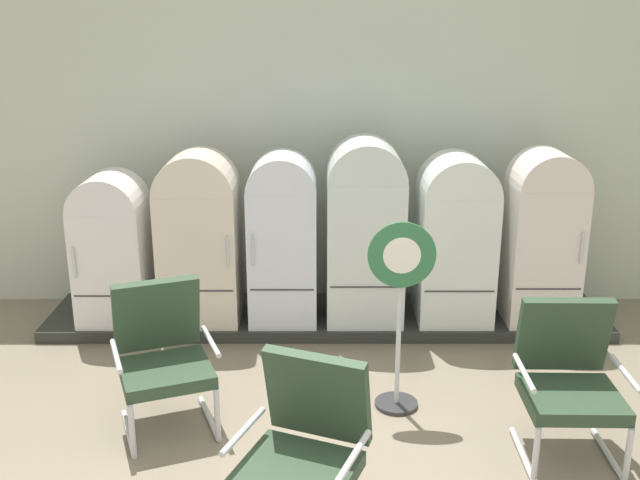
# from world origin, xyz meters

# --- Properties ---
(back_wall) EXTENTS (11.76, 0.12, 3.16)m
(back_wall) POSITION_xyz_m (0.00, 3.66, 1.60)
(back_wall) COLOR silver
(back_wall) RESTS_ON ground
(display_plinth) EXTENTS (5.15, 0.95, 0.10)m
(display_plinth) POSITION_xyz_m (0.00, 3.02, 0.05)
(display_plinth) COLOR #2D2F2A
(display_plinth) RESTS_ON ground
(refrigerator_0) EXTENTS (0.62, 0.63, 1.35)m
(refrigerator_0) POSITION_xyz_m (-1.92, 2.89, 0.82)
(refrigerator_0) COLOR white
(refrigerator_0) RESTS_ON display_plinth
(refrigerator_1) EXTENTS (0.70, 0.63, 1.55)m
(refrigerator_1) POSITION_xyz_m (-1.14, 2.89, 0.92)
(refrigerator_1) COLOR silver
(refrigerator_1) RESTS_ON display_plinth
(refrigerator_2) EXTENTS (0.60, 0.61, 1.53)m
(refrigerator_2) POSITION_xyz_m (-0.39, 2.88, 0.92)
(refrigerator_2) COLOR white
(refrigerator_2) RESTS_ON display_plinth
(refrigerator_3) EXTENTS (0.68, 0.71, 1.65)m
(refrigerator_3) POSITION_xyz_m (0.34, 2.93, 0.98)
(refrigerator_3) COLOR silver
(refrigerator_3) RESTS_ON display_plinth
(refrigerator_4) EXTENTS (0.66, 0.69, 1.51)m
(refrigerator_4) POSITION_xyz_m (1.15, 2.92, 0.90)
(refrigerator_4) COLOR white
(refrigerator_4) RESTS_ON display_plinth
(refrigerator_5) EXTENTS (0.61, 0.61, 1.56)m
(refrigerator_5) POSITION_xyz_m (1.92, 2.88, 0.93)
(refrigerator_5) COLOR silver
(refrigerator_5) RESTS_ON display_plinth
(armchair_left) EXTENTS (0.82, 0.85, 1.03)m
(armchair_left) POSITION_xyz_m (-1.16, 1.29, 0.55)
(armchair_left) COLOR silver
(armchair_left) RESTS_ON ground
(armchair_right) EXTENTS (0.68, 0.69, 1.03)m
(armchair_right) POSITION_xyz_m (1.56, 0.94, 0.55)
(armchair_right) COLOR silver
(armchair_right) RESTS_ON ground
(armchair_center) EXTENTS (0.83, 0.86, 1.03)m
(armchair_center) POSITION_xyz_m (-0.14, 0.14, 0.55)
(armchair_center) COLOR silver
(armchair_center) RESTS_ON ground
(sign_stand) EXTENTS (0.48, 0.32, 1.43)m
(sign_stand) POSITION_xyz_m (0.51, 1.48, 0.72)
(sign_stand) COLOR #2D2D30
(sign_stand) RESTS_ON ground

